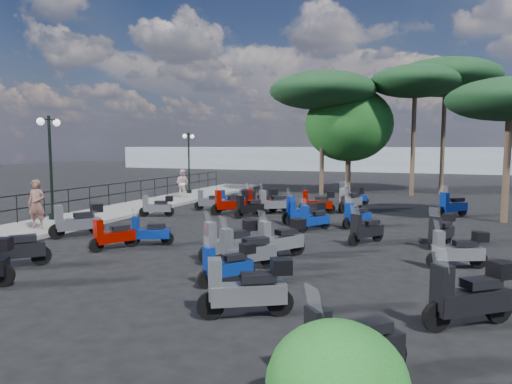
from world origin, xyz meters
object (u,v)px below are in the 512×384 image
(scooter_19, at_px, (245,252))
(scooter_11, at_px, (261,201))
(scooter_12, at_px, (228,265))
(scooter_9, at_px, (249,207))
(scooter_17, at_px, (354,197))
(scooter_24, at_px, (350,348))
(lamp_post_2, at_px, (189,159))
(lamp_post_1, at_px, (51,161))
(scooter_25, at_px, (470,296))
(scooter_20, at_px, (366,230))
(scooter_27, at_px, (441,231))
(scooter_18, at_px, (247,289))
(scooter_28, at_px, (357,216))
(scooter_21, at_px, (303,212))
(scooter_26, at_px, (458,250))
(scooter_8, at_px, (113,236))
(scooter_29, at_px, (452,206))
(scooter_22, at_px, (351,200))
(scooter_14, at_px, (281,240))
(pedestrian_far, at_px, (182,183))
(pine_2, at_px, (323,91))
(scooter_16, at_px, (260,201))
(pine_1, at_px, (446,78))
(scooter_2, at_px, (77,221))
(scooter_13, at_px, (230,242))
(scooter_3, at_px, (157,206))
(scooter_7, at_px, (149,233))
(scooter_10, at_px, (273,203))
(woman, at_px, (37,204))
(scooter_5, at_px, (232,201))
(pine_0, at_px, (415,82))
(scooter_23, at_px, (317,203))
(scooter_15, at_px, (307,215))
(broadleaf_tree, at_px, (349,125))
(scooter_31, at_px, (231,203))
(scooter_1, at_px, (11,249))

(scooter_19, bearing_deg, scooter_11, -30.03)
(scooter_19, bearing_deg, scooter_12, 133.31)
(scooter_9, relative_size, scooter_17, 1.02)
(scooter_24, bearing_deg, lamp_post_2, -9.68)
(lamp_post_1, xyz_separation_m, scooter_25, (15.22, -5.82, -2.01))
(scooter_20, relative_size, scooter_27, 0.94)
(scooter_18, height_order, scooter_28, scooter_18)
(scooter_21, relative_size, scooter_26, 1.10)
(scooter_8, height_order, scooter_29, scooter_29)
(scooter_11, relative_size, scooter_22, 0.71)
(scooter_14, height_order, scooter_21, scooter_21)
(lamp_post_1, xyz_separation_m, pedestrian_far, (0.81, 9.13, -1.60))
(scooter_21, bearing_deg, lamp_post_2, 19.20)
(scooter_11, relative_size, scooter_24, 0.90)
(scooter_26, relative_size, pine_2, 0.19)
(pedestrian_far, relative_size, scooter_22, 0.93)
(pedestrian_far, relative_size, scooter_9, 1.13)
(scooter_11, bearing_deg, scooter_12, 152.75)
(scooter_16, distance_m, pine_1, 16.24)
(scooter_2, bearing_deg, scooter_28, -112.69)
(scooter_17, bearing_deg, scooter_13, 148.63)
(lamp_post_2, xyz_separation_m, scooter_3, (3.04, -8.32, -1.88))
(pedestrian_far, relative_size, scooter_28, 1.18)
(scooter_7, xyz_separation_m, scooter_29, (9.28, 9.77, 0.09))
(lamp_post_2, distance_m, scooter_14, 17.25)
(scooter_7, distance_m, scooter_10, 7.94)
(lamp_post_2, xyz_separation_m, scooter_22, (10.86, -3.56, -1.79))
(scooter_21, relative_size, scooter_24, 1.18)
(lamp_post_1, relative_size, scooter_19, 2.92)
(scooter_10, bearing_deg, pine_1, -70.59)
(woman, bearing_deg, lamp_post_1, 107.25)
(scooter_5, bearing_deg, pine_0, -76.09)
(scooter_10, distance_m, scooter_23, 2.08)
(scooter_15, xyz_separation_m, pine_1, (5.15, 15.12, 7.04))
(scooter_11, bearing_deg, lamp_post_1, 91.91)
(broadleaf_tree, xyz_separation_m, pine_0, (4.10, -0.40, 2.53))
(scooter_7, xyz_separation_m, broadleaf_tree, (3.13, 18.58, 4.16))
(scooter_20, bearing_deg, scooter_15, -10.87)
(woman, xyz_separation_m, scooter_2, (1.99, -0.15, -0.50))
(woman, distance_m, scooter_31, 8.14)
(scooter_8, xyz_separation_m, scooter_15, (4.51, 6.00, 0.05))
(scooter_9, xyz_separation_m, scooter_20, (5.55, -3.72, -0.00))
(scooter_10, distance_m, scooter_24, 15.25)
(scooter_10, distance_m, scooter_22, 3.86)
(scooter_1, bearing_deg, scooter_5, -52.62)
(pedestrian_far, distance_m, scooter_14, 15.04)
(scooter_15, bearing_deg, scooter_7, 130.72)
(pedestrian_far, distance_m, scooter_23, 9.19)
(scooter_1, bearing_deg, scooter_17, -69.77)
(scooter_12, relative_size, scooter_15, 0.79)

